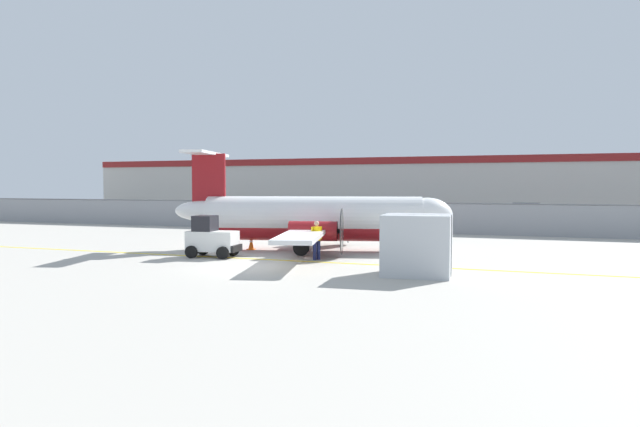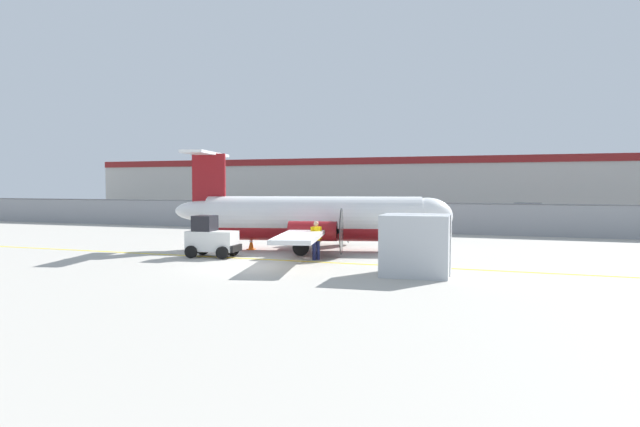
# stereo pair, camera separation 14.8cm
# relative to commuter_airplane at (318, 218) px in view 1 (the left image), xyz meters

# --- Properties ---
(ground_plane) EXTENTS (140.00, 140.00, 0.01)m
(ground_plane) POSITION_rel_commuter_airplane_xyz_m (-0.04, -4.05, -1.60)
(ground_plane) COLOR #ADA89E
(perimeter_fence) EXTENTS (98.00, 0.10, 2.10)m
(perimeter_fence) POSITION_rel_commuter_airplane_xyz_m (-0.04, 11.95, -0.49)
(perimeter_fence) COLOR gray
(perimeter_fence) RESTS_ON ground
(parking_lot_strip) EXTENTS (98.00, 17.00, 0.12)m
(parking_lot_strip) POSITION_rel_commuter_airplane_xyz_m (-0.04, 23.45, -1.54)
(parking_lot_strip) COLOR #38383A
(parking_lot_strip) RESTS_ON ground
(background_building) EXTENTS (91.00, 8.10, 6.50)m
(background_building) POSITION_rel_commuter_airplane_xyz_m (-0.04, 41.94, 1.66)
(background_building) COLOR beige
(background_building) RESTS_ON ground
(commuter_airplane) EXTENTS (13.89, 15.93, 4.92)m
(commuter_airplane) POSITION_rel_commuter_airplane_xyz_m (0.00, 0.00, 0.00)
(commuter_airplane) COLOR white
(commuter_airplane) RESTS_ON ground
(baggage_tug) EXTENTS (2.44, 1.60, 1.88)m
(baggage_tug) POSITION_rel_commuter_airplane_xyz_m (-3.67, -4.08, -0.75)
(baggage_tug) COLOR silver
(baggage_tug) RESTS_ON ground
(ground_crew_worker) EXTENTS (0.48, 0.49, 1.70)m
(ground_crew_worker) POSITION_rel_commuter_airplane_xyz_m (1.17, -3.43, -0.65)
(ground_crew_worker) COLOR #191E4C
(ground_crew_worker) RESTS_ON ground
(cargo_container) EXTENTS (2.53, 2.16, 2.20)m
(cargo_container) POSITION_rel_commuter_airplane_xyz_m (6.03, -6.17, -0.50)
(cargo_container) COLOR #B7BCC1
(cargo_container) RESTS_ON ground
(traffic_cone_near_left) EXTENTS (0.36, 0.36, 0.64)m
(traffic_cone_near_left) POSITION_rel_commuter_airplane_xyz_m (-2.26, 1.78, -1.29)
(traffic_cone_near_left) COLOR orange
(traffic_cone_near_left) RESTS_ON ground
(traffic_cone_near_right) EXTENTS (0.36, 0.36, 0.64)m
(traffic_cone_near_right) POSITION_rel_commuter_airplane_xyz_m (-4.12, -2.20, -1.29)
(traffic_cone_near_right) COLOR orange
(traffic_cone_near_right) RESTS_ON ground
(traffic_cone_far_left) EXTENTS (0.36, 0.36, 0.64)m
(traffic_cone_far_left) POSITION_rel_commuter_airplane_xyz_m (-3.31, -0.80, -1.29)
(traffic_cone_far_left) COLOR orange
(traffic_cone_far_left) RESTS_ON ground
(traffic_cone_far_right) EXTENTS (0.36, 0.36, 0.64)m
(traffic_cone_far_right) POSITION_rel_commuter_airplane_xyz_m (-6.07, -0.06, -1.29)
(traffic_cone_far_right) COLOR orange
(traffic_cone_far_right) RESTS_ON ground
(parked_car_0) EXTENTS (4.35, 2.34, 1.58)m
(parked_car_0) POSITION_rel_commuter_airplane_xyz_m (-15.65, 24.06, -0.71)
(parked_car_0) COLOR black
(parked_car_0) RESTS_ON parking_lot_strip
(parked_car_1) EXTENTS (4.22, 2.05, 1.58)m
(parked_car_1) POSITION_rel_commuter_airplane_xyz_m (-11.18, 21.40, -0.71)
(parked_car_1) COLOR slate
(parked_car_1) RESTS_ON parking_lot_strip
(parked_car_2) EXTENTS (4.39, 2.43, 1.58)m
(parked_car_2) POSITION_rel_commuter_airplane_xyz_m (-6.58, 26.39, -0.71)
(parked_car_2) COLOR navy
(parked_car_2) RESTS_ON parking_lot_strip
(parked_car_3) EXTENTS (4.22, 2.03, 1.58)m
(parked_car_3) POSITION_rel_commuter_airplane_xyz_m (-3.14, 17.09, -0.71)
(parked_car_3) COLOR red
(parked_car_3) RESTS_ON parking_lot_strip
(parked_car_4) EXTENTS (4.21, 2.02, 1.58)m
(parked_car_4) POSITION_rel_commuter_airplane_xyz_m (1.88, 18.60, -0.71)
(parked_car_4) COLOR slate
(parked_car_4) RESTS_ON parking_lot_strip
(parked_car_5) EXTENTS (4.37, 2.39, 1.58)m
(parked_car_5) POSITION_rel_commuter_airplane_xyz_m (6.26, 17.88, -0.71)
(parked_car_5) COLOR slate
(parked_car_5) RESTS_ON parking_lot_strip
(parked_car_6) EXTENTS (4.36, 2.36, 1.58)m
(parked_car_6) POSITION_rel_commuter_airplane_xyz_m (9.75, 27.30, -0.71)
(parked_car_6) COLOR slate
(parked_car_6) RESTS_ON parking_lot_strip
(parked_car_7) EXTENTS (4.25, 2.10, 1.58)m
(parked_car_7) POSITION_rel_commuter_airplane_xyz_m (14.29, 21.98, -0.71)
(parked_car_7) COLOR red
(parked_car_7) RESTS_ON parking_lot_strip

